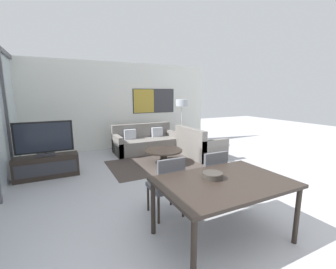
{
  "coord_description": "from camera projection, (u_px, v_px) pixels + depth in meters",
  "views": [
    {
      "loc": [
        -1.82,
        -1.39,
        1.82
      ],
      "look_at": [
        0.28,
        2.83,
        0.95
      ],
      "focal_mm": 24.0,
      "sensor_mm": 36.0,
      "label": 1
    }
  ],
  "objects": [
    {
      "name": "wall_back",
      "position": [
        119.0,
        106.0,
        7.4
      ],
      "size": [
        6.63,
        0.09,
        2.8
      ],
      "color": "silver",
      "rests_on": "ground_plane"
    },
    {
      "name": "area_rug",
      "position": [
        164.0,
        163.0,
        5.94
      ],
      "size": [
        2.8,
        1.67,
        0.01
      ],
      "color": "#473D38",
      "rests_on": "ground_plane"
    },
    {
      "name": "tv_console",
      "position": [
        47.0,
        166.0,
        4.89
      ],
      "size": [
        1.28,
        0.4,
        0.49
      ],
      "color": "black",
      "rests_on": "ground_plane"
    },
    {
      "name": "television",
      "position": [
        44.0,
        139.0,
        4.78
      ],
      "size": [
        1.13,
        0.2,
        0.74
      ],
      "color": "#2D2D33",
      "rests_on": "tv_console"
    },
    {
      "name": "sofa_main",
      "position": [
        145.0,
        143.0,
        7.09
      ],
      "size": [
        1.94,
        0.88,
        0.85
      ],
      "color": "slate",
      "rests_on": "ground_plane"
    },
    {
      "name": "sofa_side",
      "position": [
        198.0,
        147.0,
        6.55
      ],
      "size": [
        0.88,
        1.45,
        0.85
      ],
      "rotation": [
        0.0,
        0.0,
        1.57
      ],
      "color": "slate",
      "rests_on": "ground_plane"
    },
    {
      "name": "coffee_table",
      "position": [
        164.0,
        153.0,
        5.89
      ],
      "size": [
        0.98,
        0.98,
        0.36
      ],
      "color": "black",
      "rests_on": "ground_plane"
    },
    {
      "name": "dining_table",
      "position": [
        224.0,
        186.0,
        2.74
      ],
      "size": [
        1.6,
        1.08,
        0.77
      ],
      "color": "black",
      "rests_on": "ground_plane"
    },
    {
      "name": "dining_chair_left",
      "position": [
        168.0,
        183.0,
        3.29
      ],
      "size": [
        0.46,
        0.46,
        0.92
      ],
      "color": "#4C4C51",
      "rests_on": "ground_plane"
    },
    {
      "name": "dining_chair_centre",
      "position": [
        210.0,
        175.0,
        3.62
      ],
      "size": [
        0.46,
        0.46,
        0.92
      ],
      "color": "#4C4C51",
      "rests_on": "ground_plane"
    },
    {
      "name": "fruit_bowl",
      "position": [
        213.0,
        175.0,
        2.8
      ],
      "size": [
        0.25,
        0.25,
        0.08
      ],
      "color": "#332D28",
      "rests_on": "dining_table"
    },
    {
      "name": "floor_lamp",
      "position": [
        182.0,
        106.0,
        7.34
      ],
      "size": [
        0.41,
        0.41,
        1.62
      ],
      "color": "#2D2D33",
      "rests_on": "ground_plane"
    }
  ]
}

